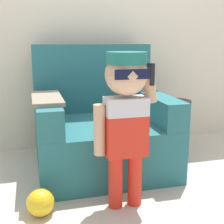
% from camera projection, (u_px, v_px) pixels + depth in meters
% --- Properties ---
extents(ground_plane, '(10.00, 10.00, 0.00)m').
position_uv_depth(ground_plane, '(120.00, 165.00, 2.68)').
color(ground_plane, beige).
extents(wall_back, '(10.00, 0.05, 2.60)m').
position_uv_depth(wall_back, '(102.00, 13.00, 2.99)').
color(wall_back, beige).
rests_on(wall_back, ground_plane).
extents(armchair, '(1.07, 1.00, 1.01)m').
position_uv_depth(armchair, '(100.00, 125.00, 2.63)').
color(armchair, '#286B70').
rests_on(armchair, ground_plane).
extents(person_child, '(0.40, 0.30, 0.98)m').
position_uv_depth(person_child, '(126.00, 107.00, 1.88)').
color(person_child, red).
rests_on(person_child, ground_plane).
extents(side_table, '(0.30, 0.30, 0.49)m').
position_uv_depth(side_table, '(175.00, 120.00, 2.99)').
color(side_table, '#333333').
rests_on(side_table, ground_plane).
extents(toy_ball, '(0.17, 0.17, 0.17)m').
position_uv_depth(toy_ball, '(40.00, 202.00, 1.89)').
color(toy_ball, yellow).
rests_on(toy_ball, ground_plane).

